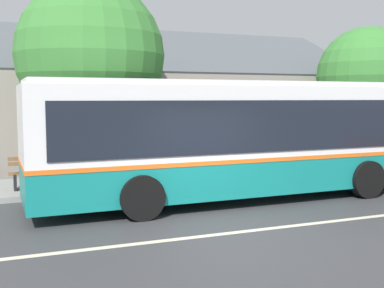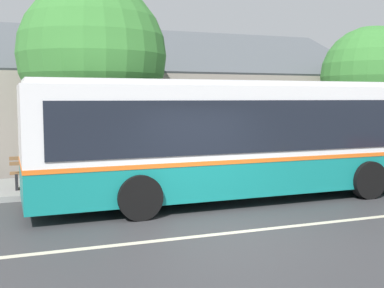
{
  "view_description": "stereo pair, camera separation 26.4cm",
  "coord_description": "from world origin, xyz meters",
  "px_view_note": "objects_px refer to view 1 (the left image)",
  "views": [
    {
      "loc": [
        -4.17,
        -8.33,
        2.67
      ],
      "look_at": [
        0.55,
        3.54,
        1.43
      ],
      "focal_mm": 45.0,
      "sensor_mm": 36.0,
      "label": 1
    },
    {
      "loc": [
        -3.93,
        -8.43,
        2.67
      ],
      "look_at": [
        0.55,
        3.54,
        1.43
      ],
      "focal_mm": 45.0,
      "sensor_mm": 36.0,
      "label": 2
    }
  ],
  "objects_px": {
    "transit_bus": "(236,136)",
    "street_tree_secondary": "(91,56)",
    "bus_stop_sign": "(357,127)",
    "street_tree_primary": "(367,77)",
    "bench_down_street": "(41,174)"
  },
  "relations": [
    {
      "from": "transit_bus",
      "to": "street_tree_secondary",
      "type": "relative_size",
      "value": 1.71
    },
    {
      "from": "transit_bus",
      "to": "bus_stop_sign",
      "type": "height_order",
      "value": "transit_bus"
    },
    {
      "from": "street_tree_secondary",
      "to": "bus_stop_sign",
      "type": "distance_m",
      "value": 9.29
    },
    {
      "from": "street_tree_primary",
      "to": "bus_stop_sign",
      "type": "distance_m",
      "value": 3.5
    },
    {
      "from": "street_tree_secondary",
      "to": "bus_stop_sign",
      "type": "relative_size",
      "value": 2.62
    },
    {
      "from": "street_tree_secondary",
      "to": "bench_down_street",
      "type": "bearing_deg",
      "value": -138.24
    },
    {
      "from": "bench_down_street",
      "to": "street_tree_primary",
      "type": "height_order",
      "value": "street_tree_primary"
    },
    {
      "from": "transit_bus",
      "to": "bench_down_street",
      "type": "height_order",
      "value": "transit_bus"
    },
    {
      "from": "transit_bus",
      "to": "bus_stop_sign",
      "type": "bearing_deg",
      "value": 20.05
    },
    {
      "from": "transit_bus",
      "to": "bench_down_street",
      "type": "bearing_deg",
      "value": 151.78
    },
    {
      "from": "street_tree_primary",
      "to": "bus_stop_sign",
      "type": "relative_size",
      "value": 2.28
    },
    {
      "from": "transit_bus",
      "to": "street_tree_secondary",
      "type": "bearing_deg",
      "value": 126.85
    },
    {
      "from": "bus_stop_sign",
      "to": "transit_bus",
      "type": "bearing_deg",
      "value": -159.95
    },
    {
      "from": "bus_stop_sign",
      "to": "bench_down_street",
      "type": "bearing_deg",
      "value": 177.53
    },
    {
      "from": "street_tree_primary",
      "to": "bus_stop_sign",
      "type": "xyz_separation_m",
      "value": [
        -2.17,
        -2.04,
        -1.84
      ]
    }
  ]
}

